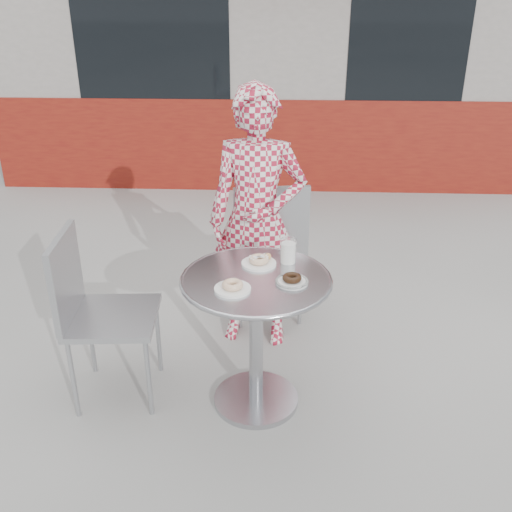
{
  "coord_description": "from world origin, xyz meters",
  "views": [
    {
      "loc": [
        0.16,
        -2.52,
        2.07
      ],
      "look_at": [
        0.04,
        0.09,
        0.84
      ],
      "focal_mm": 40.0,
      "sensor_mm": 36.0,
      "label": 1
    }
  ],
  "objects_px": {
    "plate_checker": "(292,280)",
    "milk_cup": "(288,252)",
    "plate_near": "(233,287)",
    "chair_far": "(267,273)",
    "seated_person": "(257,221)",
    "plate_far": "(259,261)",
    "chair_left": "(114,348)",
    "bistro_table": "(256,310)"
  },
  "relations": [
    {
      "from": "plate_checker",
      "to": "bistro_table",
      "type": "bearing_deg",
      "value": 165.84
    },
    {
      "from": "chair_far",
      "to": "plate_checker",
      "type": "bearing_deg",
      "value": 89.56
    },
    {
      "from": "plate_near",
      "to": "chair_left",
      "type": "bearing_deg",
      "value": 164.9
    },
    {
      "from": "plate_far",
      "to": "plate_checker",
      "type": "relative_size",
      "value": 1.11
    },
    {
      "from": "chair_far",
      "to": "plate_far",
      "type": "bearing_deg",
      "value": 79.94
    },
    {
      "from": "plate_checker",
      "to": "plate_near",
      "type": "bearing_deg",
      "value": -162.78
    },
    {
      "from": "chair_left",
      "to": "seated_person",
      "type": "height_order",
      "value": "seated_person"
    },
    {
      "from": "chair_left",
      "to": "seated_person",
      "type": "relative_size",
      "value": 0.6
    },
    {
      "from": "chair_left",
      "to": "plate_far",
      "type": "height_order",
      "value": "chair_left"
    },
    {
      "from": "bistro_table",
      "to": "chair_left",
      "type": "height_order",
      "value": "chair_left"
    },
    {
      "from": "seated_person",
      "to": "milk_cup",
      "type": "bearing_deg",
      "value": -63.33
    },
    {
      "from": "plate_checker",
      "to": "milk_cup",
      "type": "bearing_deg",
      "value": 94.55
    },
    {
      "from": "bistro_table",
      "to": "chair_left",
      "type": "xyz_separation_m",
      "value": [
        -0.78,
        0.05,
        -0.29
      ]
    },
    {
      "from": "bistro_table",
      "to": "plate_near",
      "type": "distance_m",
      "value": 0.27
    },
    {
      "from": "bistro_table",
      "to": "plate_near",
      "type": "xyz_separation_m",
      "value": [
        -0.11,
        -0.13,
        0.2
      ]
    },
    {
      "from": "chair_left",
      "to": "milk_cup",
      "type": "height_order",
      "value": "chair_left"
    },
    {
      "from": "chair_far",
      "to": "milk_cup",
      "type": "height_order",
      "value": "chair_far"
    },
    {
      "from": "plate_far",
      "to": "plate_near",
      "type": "relative_size",
      "value": 1.03
    },
    {
      "from": "plate_checker",
      "to": "milk_cup",
      "type": "distance_m",
      "value": 0.23
    },
    {
      "from": "seated_person",
      "to": "bistro_table",
      "type": "bearing_deg",
      "value": -81.81
    },
    {
      "from": "plate_near",
      "to": "plate_checker",
      "type": "distance_m",
      "value": 0.3
    },
    {
      "from": "plate_far",
      "to": "plate_checker",
      "type": "height_order",
      "value": "plate_far"
    },
    {
      "from": "chair_left",
      "to": "plate_near",
      "type": "height_order",
      "value": "chair_left"
    },
    {
      "from": "plate_far",
      "to": "chair_left",
      "type": "bearing_deg",
      "value": -172.68
    },
    {
      "from": "plate_near",
      "to": "plate_far",
      "type": "bearing_deg",
      "value": 67.74
    },
    {
      "from": "bistro_table",
      "to": "seated_person",
      "type": "xyz_separation_m",
      "value": [
        -0.03,
        0.67,
        0.22
      ]
    },
    {
      "from": "chair_far",
      "to": "milk_cup",
      "type": "xyz_separation_m",
      "value": [
        0.13,
        -0.78,
        0.53
      ]
    },
    {
      "from": "bistro_table",
      "to": "plate_checker",
      "type": "height_order",
      "value": "plate_checker"
    },
    {
      "from": "milk_cup",
      "to": "seated_person",
      "type": "bearing_deg",
      "value": 110.79
    },
    {
      "from": "chair_far",
      "to": "seated_person",
      "type": "xyz_separation_m",
      "value": [
        -0.06,
        -0.3,
        0.5
      ]
    },
    {
      "from": "plate_checker",
      "to": "milk_cup",
      "type": "height_order",
      "value": "milk_cup"
    },
    {
      "from": "bistro_table",
      "to": "seated_person",
      "type": "height_order",
      "value": "seated_person"
    },
    {
      "from": "chair_far",
      "to": "plate_near",
      "type": "height_order",
      "value": "chair_far"
    },
    {
      "from": "chair_far",
      "to": "plate_far",
      "type": "xyz_separation_m",
      "value": [
        -0.02,
        -0.82,
        0.48
      ]
    },
    {
      "from": "chair_far",
      "to": "plate_checker",
      "type": "relative_size",
      "value": 6.05
    },
    {
      "from": "bistro_table",
      "to": "milk_cup",
      "type": "bearing_deg",
      "value": 48.87
    },
    {
      "from": "bistro_table",
      "to": "milk_cup",
      "type": "relative_size",
      "value": 5.83
    },
    {
      "from": "bistro_table",
      "to": "seated_person",
      "type": "distance_m",
      "value": 0.7
    },
    {
      "from": "bistro_table",
      "to": "milk_cup",
      "type": "distance_m",
      "value": 0.35
    },
    {
      "from": "chair_left",
      "to": "seated_person",
      "type": "xyz_separation_m",
      "value": [
        0.75,
        0.62,
        0.51
      ]
    },
    {
      "from": "bistro_table",
      "to": "plate_checker",
      "type": "distance_m",
      "value": 0.27
    },
    {
      "from": "seated_person",
      "to": "plate_far",
      "type": "height_order",
      "value": "seated_person"
    }
  ]
}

